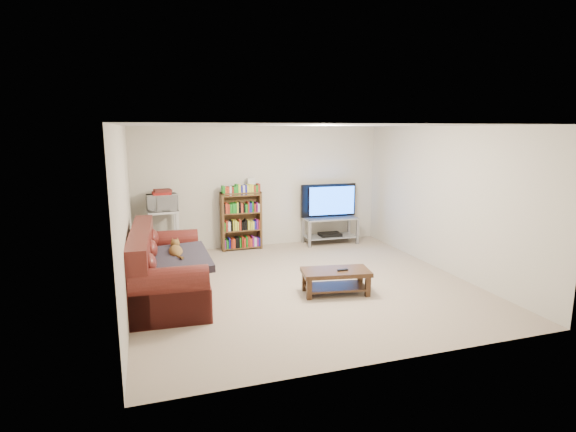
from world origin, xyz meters
name	(u,v)px	position (x,y,z in m)	size (l,w,h in m)	color
floor	(302,284)	(0.00, 0.00, 0.00)	(5.00, 5.00, 0.00)	tan
ceiling	(303,126)	(0.00, 0.00, 2.40)	(5.00, 5.00, 0.00)	white
wall_back	(261,187)	(0.00, 2.50, 1.20)	(5.00, 5.00, 0.00)	silver
wall_front	(388,249)	(0.00, -2.50, 1.20)	(5.00, 5.00, 0.00)	silver
wall_left	(125,217)	(-2.50, 0.00, 1.20)	(5.00, 5.00, 0.00)	silver
wall_right	(444,199)	(2.50, 0.00, 1.20)	(5.00, 5.00, 0.00)	silver
sofa	(163,273)	(-2.05, 0.14, 0.34)	(1.10, 2.34, 0.98)	#581B16
blanket	(176,259)	(-1.87, -0.03, 0.57)	(0.89, 1.15, 0.10)	#2D2934
cat	(176,251)	(-1.86, 0.18, 0.63)	(0.25, 0.62, 0.19)	brown
coffee_table	(336,277)	(0.33, -0.53, 0.24)	(1.04, 0.64, 0.35)	#3C2615
remote	(343,270)	(0.41, -0.59, 0.36)	(0.16, 0.04, 0.02)	black
tv_stand	(330,226)	(1.39, 2.19, 0.37)	(1.12, 0.53, 0.55)	#999EA3
television	(330,201)	(1.39, 2.19, 0.89)	(1.19, 0.16, 0.68)	black
dvd_player	(330,234)	(1.39, 2.19, 0.19)	(0.44, 0.31, 0.06)	black
bookshelf	(241,220)	(-0.46, 2.30, 0.59)	(0.80, 0.27, 1.15)	#54391D
shelf_clutter	(245,186)	(-0.36, 2.32, 1.25)	(0.58, 0.19, 0.28)	silver
microwave_stand	(163,227)	(-1.95, 2.19, 0.56)	(0.58, 0.44, 0.88)	silver
microwave	(162,203)	(-1.95, 2.19, 1.03)	(0.54, 0.37, 0.30)	silver
game_boxes	(162,193)	(-1.95, 2.19, 1.20)	(0.32, 0.28, 0.05)	maroon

